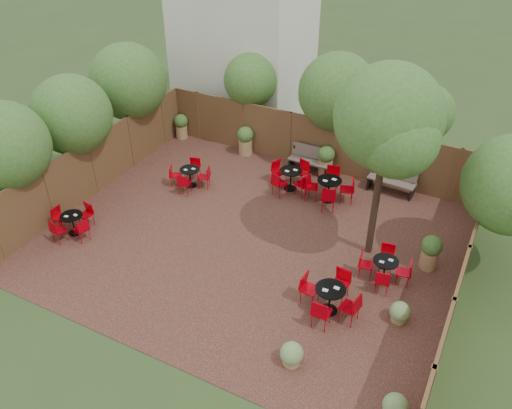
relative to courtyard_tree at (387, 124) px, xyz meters
The scene contains 13 objects.
ground 5.45m from the courtyard_tree, 161.09° to the right, with size 80.00×80.00×0.00m, color #354F23.
courtyard_paving 5.45m from the courtyard_tree, 161.09° to the right, with size 12.00×10.00×0.02m, color #351B15.
fence_back 6.00m from the courtyard_tree, 130.84° to the left, with size 12.00×0.08×2.00m, color brown.
fence_left 9.92m from the courtyard_tree, behind, with size 0.08×10.00×2.00m, color brown.
fence_right 4.29m from the courtyard_tree, 23.20° to the right, with size 0.08×10.00×2.00m, color brown.
neighbour_building 10.41m from the courtyard_tree, 138.80° to the left, with size 5.00×4.00×8.00m, color silver.
overhang_foliage 5.80m from the courtyard_tree, 167.40° to the left, with size 15.93×10.80×2.79m.
courtyard_tree is the anchor object (origin of this frame).
park_bench_left 6.03m from the courtyard_tree, 133.52° to the left, with size 1.56×0.51×0.96m.
park_bench_right 5.04m from the courtyard_tree, 94.78° to the left, with size 1.65×0.63×1.00m.
bistro_tables 4.76m from the courtyard_tree, behind, with size 10.48×6.86×0.92m.
planters 5.92m from the courtyard_tree, 145.10° to the left, with size 11.28×4.08×1.14m.
low_shrubs 5.78m from the courtyard_tree, 75.17° to the right, with size 3.04×3.27×0.60m.
Camera 1 is at (6.00, -11.25, 10.07)m, focal length 37.33 mm.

